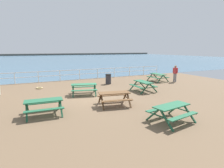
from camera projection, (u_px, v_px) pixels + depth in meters
ground_plane at (94, 99)px, 12.45m from camera, size 30.00×24.00×0.20m
sea_band at (41, 59)px, 59.47m from camera, size 142.00×90.00×0.01m
distant_shoreline at (36, 55)px, 97.82m from camera, size 142.00×6.00×1.80m
seaward_railing at (70, 73)px, 19.20m from camera, size 23.07×0.07×1.08m
picnic_table_near_left at (84, 87)px, 13.05m from camera, size 2.11×1.90×0.80m
picnic_table_near_right at (114, 96)px, 10.55m from camera, size 2.04×1.82×0.80m
picnic_table_mid_centre at (44, 104)px, 8.99m from camera, size 1.86×1.61×0.80m
picnic_table_far_left at (143, 84)px, 14.10m from camera, size 1.54×1.80×0.80m
picnic_table_seaward at (171, 109)px, 8.14m from camera, size 2.02×1.79×0.80m
picnic_table_corner at (158, 76)px, 18.50m from camera, size 1.63×1.88×0.80m
visitor at (175, 73)px, 18.05m from camera, size 0.31×0.51×1.66m
litter_bin at (108, 79)px, 17.05m from camera, size 0.55×0.55×0.95m
rope_coil at (39, 88)px, 15.11m from camera, size 0.55×0.55×0.11m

